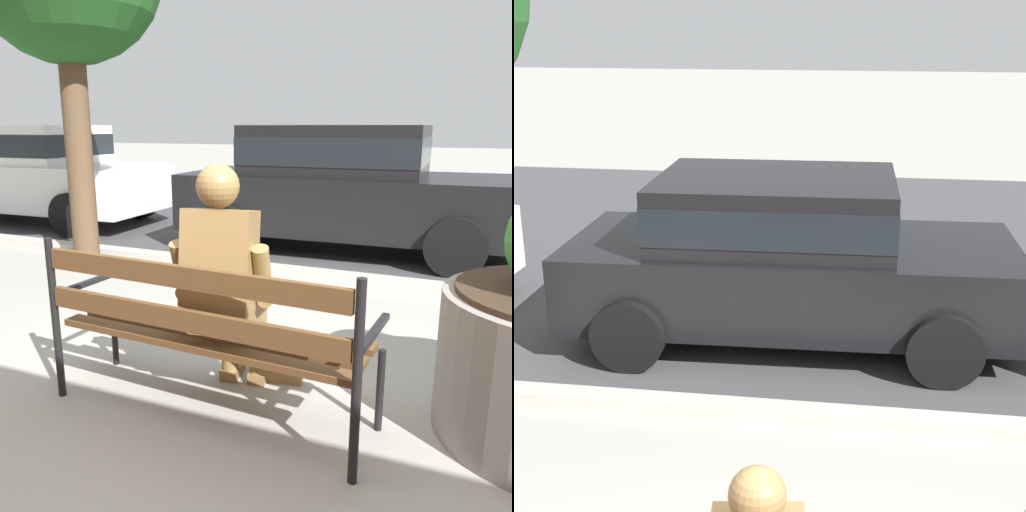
# 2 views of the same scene
# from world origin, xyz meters

# --- Properties ---
(ground_plane) EXTENTS (80.00, 80.00, 0.00)m
(ground_plane) POSITION_xyz_m (0.00, 0.00, 0.00)
(ground_plane) COLOR #9E9B93
(street_surface) EXTENTS (60.00, 9.00, 0.01)m
(street_surface) POSITION_xyz_m (0.00, 7.50, 0.00)
(street_surface) COLOR #424244
(street_surface) RESTS_ON ground
(curb_stone) EXTENTS (60.00, 0.20, 0.12)m
(curb_stone) POSITION_xyz_m (0.00, 2.90, 0.06)
(curb_stone) COLOR #B2AFA8
(curb_stone) RESTS_ON ground
(park_bench) EXTENTS (1.83, 0.63, 0.95)m
(park_bench) POSITION_xyz_m (-0.03, 0.16, 0.54)
(park_bench) COLOR brown
(park_bench) RESTS_ON ground
(bronze_statue_seated) EXTENTS (0.61, 0.82, 1.37)m
(bronze_statue_seated) POSITION_xyz_m (0.05, 0.37, 0.67)
(bronze_statue_seated) COLOR olive
(bronze_statue_seated) RESTS_ON ground
(parked_car_white) EXTENTS (4.15, 2.02, 1.56)m
(parked_car_white) POSITION_xyz_m (-5.50, 4.46, 0.84)
(parked_car_white) COLOR silver
(parked_car_white) RESTS_ON ground
(parked_car_black) EXTENTS (4.15, 2.02, 1.56)m
(parked_car_black) POSITION_xyz_m (-0.36, 4.46, 0.84)
(parked_car_black) COLOR black
(parked_car_black) RESTS_ON ground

